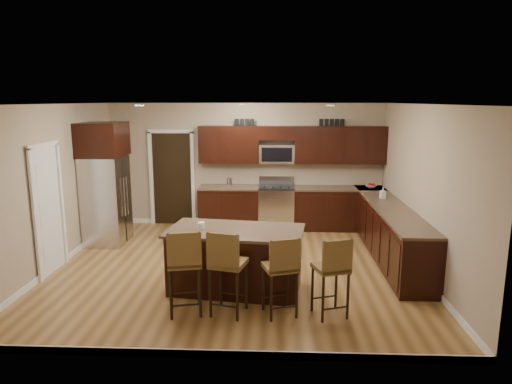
{
  "coord_description": "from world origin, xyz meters",
  "views": [
    {
      "loc": [
        0.65,
        -7.23,
        2.76
      ],
      "look_at": [
        0.32,
        0.4,
        1.22
      ],
      "focal_mm": 32.0,
      "sensor_mm": 36.0,
      "label": 1
    }
  ],
  "objects_px": {
    "stool_right": "(282,267)",
    "range": "(276,207)",
    "stool_extra": "(333,268)",
    "stool_left": "(184,262)",
    "island": "(236,261)",
    "stool_mid": "(227,263)",
    "refrigerator": "(105,182)"
  },
  "relations": [
    {
      "from": "island",
      "to": "stool_mid",
      "type": "bearing_deg",
      "value": -85.5
    },
    {
      "from": "stool_right",
      "to": "refrigerator",
      "type": "height_order",
      "value": "refrigerator"
    },
    {
      "from": "stool_right",
      "to": "refrigerator",
      "type": "distance_m",
      "value": 4.52
    },
    {
      "from": "stool_mid",
      "to": "stool_right",
      "type": "xyz_separation_m",
      "value": [
        0.7,
        0.01,
        -0.04
      ]
    },
    {
      "from": "stool_right",
      "to": "stool_extra",
      "type": "bearing_deg",
      "value": -18.3
    },
    {
      "from": "refrigerator",
      "to": "stool_mid",
      "type": "bearing_deg",
      "value": -48.36
    },
    {
      "from": "range",
      "to": "stool_extra",
      "type": "height_order",
      "value": "range"
    },
    {
      "from": "range",
      "to": "stool_mid",
      "type": "relative_size",
      "value": 0.97
    },
    {
      "from": "stool_extra",
      "to": "stool_mid",
      "type": "bearing_deg",
      "value": 161.92
    },
    {
      "from": "stool_right",
      "to": "stool_extra",
      "type": "relative_size",
      "value": 1.0
    },
    {
      "from": "range",
      "to": "stool_extra",
      "type": "bearing_deg",
      "value": -80.32
    },
    {
      "from": "stool_left",
      "to": "island",
      "type": "bearing_deg",
      "value": 42.69
    },
    {
      "from": "stool_left",
      "to": "stool_right",
      "type": "height_order",
      "value": "stool_left"
    },
    {
      "from": "range",
      "to": "refrigerator",
      "type": "xyz_separation_m",
      "value": [
        -3.3,
        -1.18,
        0.74
      ]
    },
    {
      "from": "stool_left",
      "to": "stool_extra",
      "type": "xyz_separation_m",
      "value": [
        1.9,
        0.01,
        -0.05
      ]
    },
    {
      "from": "island",
      "to": "stool_mid",
      "type": "distance_m",
      "value": 0.89
    },
    {
      "from": "stool_right",
      "to": "stool_extra",
      "type": "height_order",
      "value": "same"
    },
    {
      "from": "stool_mid",
      "to": "island",
      "type": "bearing_deg",
      "value": 101.73
    },
    {
      "from": "stool_right",
      "to": "stool_left",
      "type": "bearing_deg",
      "value": 161.99
    },
    {
      "from": "stool_mid",
      "to": "refrigerator",
      "type": "xyz_separation_m",
      "value": [
        -2.66,
        2.99,
        0.5
      ]
    },
    {
      "from": "stool_extra",
      "to": "refrigerator",
      "type": "bearing_deg",
      "value": 125.07
    },
    {
      "from": "island",
      "to": "stool_extra",
      "type": "xyz_separation_m",
      "value": [
        1.31,
        -0.84,
        0.24
      ]
    },
    {
      "from": "island",
      "to": "range",
      "type": "bearing_deg",
      "value": 87.24
    },
    {
      "from": "stool_left",
      "to": "refrigerator",
      "type": "height_order",
      "value": "refrigerator"
    },
    {
      "from": "range",
      "to": "stool_mid",
      "type": "bearing_deg",
      "value": -98.78
    },
    {
      "from": "stool_right",
      "to": "range",
      "type": "bearing_deg",
      "value": 72.53
    },
    {
      "from": "range",
      "to": "stool_extra",
      "type": "distance_m",
      "value": 4.23
    },
    {
      "from": "stool_mid",
      "to": "refrigerator",
      "type": "distance_m",
      "value": 4.03
    },
    {
      "from": "stool_left",
      "to": "stool_right",
      "type": "relative_size",
      "value": 1.07
    },
    {
      "from": "range",
      "to": "stool_left",
      "type": "distance_m",
      "value": 4.34
    },
    {
      "from": "island",
      "to": "stool_extra",
      "type": "relative_size",
      "value": 1.93
    },
    {
      "from": "range",
      "to": "island",
      "type": "relative_size",
      "value": 0.54
    }
  ]
}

